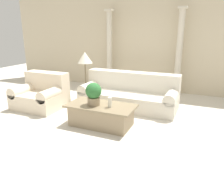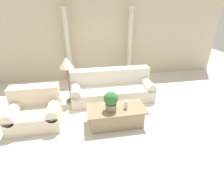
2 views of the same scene
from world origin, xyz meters
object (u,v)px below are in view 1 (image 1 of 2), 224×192
(potted_plant, at_px, (94,93))
(floor_lamp, at_px, (85,60))
(loveseat, at_px, (42,94))
(coffee_table, at_px, (101,115))
(sofa_long, at_px, (129,94))

(potted_plant, height_order, floor_lamp, floor_lamp)
(potted_plant, xyz_separation_m, floor_lamp, (-0.99, 1.40, 0.46))
(loveseat, relative_size, coffee_table, 0.84)
(coffee_table, relative_size, floor_lamp, 1.03)
(sofa_long, relative_size, coffee_table, 1.75)
(coffee_table, distance_m, potted_plant, 0.50)
(coffee_table, bearing_deg, floor_lamp, 130.18)
(sofa_long, height_order, coffee_table, sofa_long)
(potted_plant, bearing_deg, loveseat, 164.29)
(coffee_table, distance_m, floor_lamp, 1.98)
(sofa_long, distance_m, potted_plant, 1.50)
(floor_lamp, bearing_deg, coffee_table, -49.82)
(potted_plant, bearing_deg, floor_lamp, 125.41)
(sofa_long, bearing_deg, coffee_table, -96.03)
(loveseat, bearing_deg, sofa_long, 23.90)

